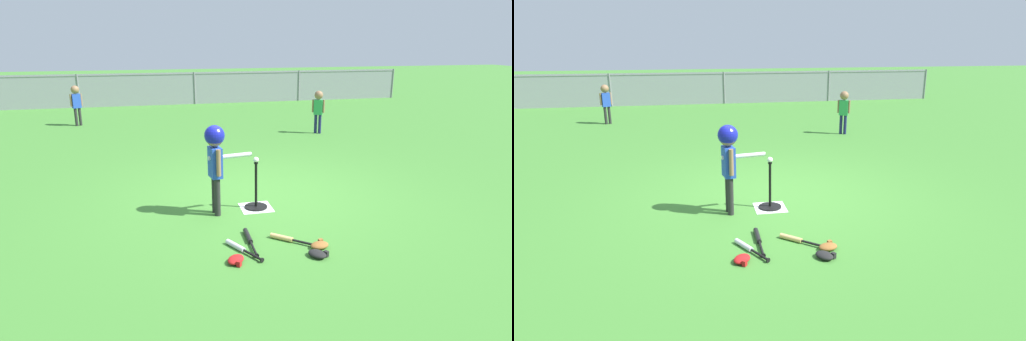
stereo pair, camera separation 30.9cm
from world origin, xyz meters
TOP-DOWN VIEW (x-y plane):
  - ground_plane at (0.00, 0.00)m, footprint 60.00×60.00m
  - home_plate at (-0.22, -0.45)m, footprint 0.44×0.44m
  - batting_tee at (-0.22, -0.45)m, footprint 0.32×0.32m
  - baseball_on_tee at (-0.22, -0.45)m, footprint 0.07×0.07m
  - batter_child at (-0.79, -0.54)m, footprint 0.64×0.35m
  - fielder_deep_right at (-3.56, 6.66)m, footprint 0.30×0.22m
  - fielder_deep_center at (2.48, 4.18)m, footprint 0.28×0.22m
  - spare_bat_silver at (-0.70, -1.67)m, footprint 0.34×0.57m
  - spare_bat_wood at (-0.11, -1.57)m, footprint 0.46×0.42m
  - spare_bat_black at (-0.54, -1.46)m, footprint 0.07×0.69m
  - glove_by_plate at (0.21, -1.83)m, footprint 0.25×0.22m
  - glove_near_bats at (0.11, -2.03)m, footprint 0.25×0.27m
  - glove_tossed_aside at (-0.79, -1.95)m, footprint 0.26×0.27m
  - outfield_fence at (0.00, 10.16)m, footprint 16.06×0.06m

SIDE VIEW (x-z plane):
  - ground_plane at x=0.00m, z-range 0.00..0.00m
  - home_plate at x=-0.22m, z-range 0.00..0.01m
  - spare_bat_silver at x=-0.70m, z-range 0.00..0.06m
  - spare_bat_wood at x=-0.11m, z-range 0.00..0.06m
  - spare_bat_black at x=-0.54m, z-range 0.00..0.06m
  - glove_by_plate at x=0.21m, z-range 0.00..0.07m
  - glove_near_bats at x=0.11m, z-range 0.00..0.07m
  - glove_tossed_aside at x=-0.79m, z-range 0.00..0.07m
  - batting_tee at x=-0.22m, z-range -0.23..0.44m
  - outfield_fence at x=0.00m, z-range 0.04..1.19m
  - fielder_deep_center at x=2.48m, z-range 0.15..1.22m
  - fielder_deep_right at x=-3.56m, z-range 0.16..1.25m
  - baseball_on_tee at x=-0.22m, z-range 0.67..0.74m
  - batter_child at x=-0.79m, z-range 0.26..1.49m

